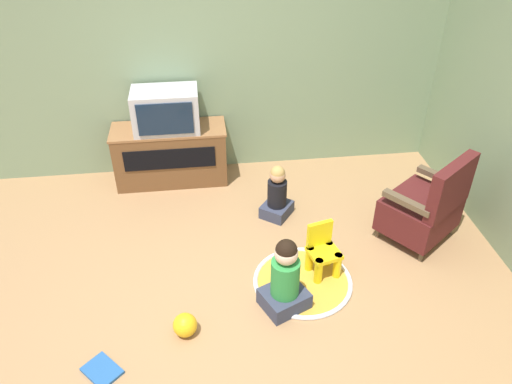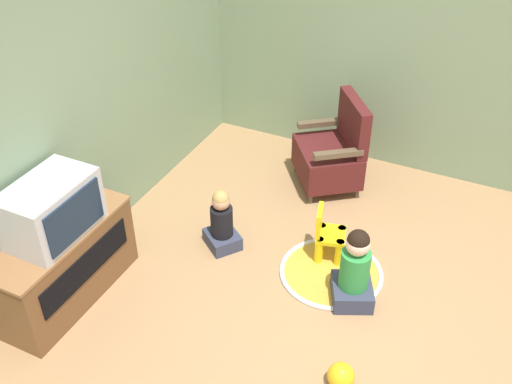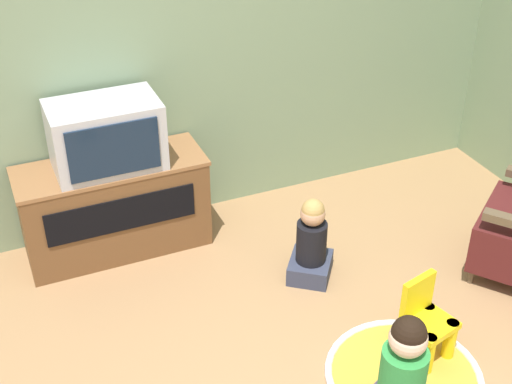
{
  "view_description": "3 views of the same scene",
  "coord_description": "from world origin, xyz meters",
  "views": [
    {
      "loc": [
        -0.21,
        -2.71,
        2.94
      ],
      "look_at": [
        0.21,
        0.6,
        0.62
      ],
      "focal_mm": 35.0,
      "sensor_mm": 36.0,
      "label": 1
    },
    {
      "loc": [
        -2.82,
        -0.8,
        3.26
      ],
      "look_at": [
        0.18,
        0.63,
        0.87
      ],
      "focal_mm": 42.0,
      "sensor_mm": 36.0,
      "label": 2
    },
    {
      "loc": [
        -1.19,
        -1.93,
        2.76
      ],
      "look_at": [
        -0.01,
        0.8,
        0.88
      ],
      "focal_mm": 50.0,
      "sensor_mm": 36.0,
      "label": 3
    }
  ],
  "objects": [
    {
      "name": "ground_plane",
      "position": [
        0.0,
        0.0,
        0.0
      ],
      "size": [
        30.0,
        30.0,
        0.0
      ],
      "primitive_type": "plane",
      "color": "#9E754C"
    },
    {
      "name": "wall_back",
      "position": [
        -0.29,
        2.13,
        1.42
      ],
      "size": [
        5.42,
        0.12,
        2.84
      ],
      "color": "gray",
      "rests_on": "ground_plane"
    },
    {
      "name": "wall_right",
      "position": [
        2.36,
        -0.41,
        1.42
      ],
      "size": [
        0.12,
        5.19,
        2.84
      ],
      "color": "gray",
      "rests_on": "ground_plane"
    },
    {
      "name": "tv_cabinet",
      "position": [
        -0.53,
        1.83,
        0.32
      ],
      "size": [
        1.15,
        0.44,
        0.61
      ],
      "color": "brown",
      "rests_on": "ground_plane"
    },
    {
      "name": "television",
      "position": [
        -0.53,
        1.82,
        0.82
      ],
      "size": [
        0.64,
        0.41,
        0.41
      ],
      "color": "#B7B7BC",
      "rests_on": "tv_cabinet"
    },
    {
      "name": "black_armchair",
      "position": [
        1.7,
        0.58,
        0.34
      ],
      "size": [
        0.81,
        0.79,
        0.86
      ],
      "rotation": [
        0.0,
        0.0,
        3.79
      ],
      "color": "brown",
      "rests_on": "ground_plane"
    },
    {
      "name": "yellow_kid_chair",
      "position": [
        0.71,
        0.26,
        0.2
      ],
      "size": [
        0.29,
        0.28,
        0.46
      ],
      "rotation": [
        0.0,
        0.0,
        0.26
      ],
      "color": "yellow",
      "rests_on": "ground_plane"
    },
    {
      "name": "play_mat",
      "position": [
        0.54,
        0.15,
        0.01
      ],
      "size": [
        0.81,
        0.81,
        0.04
      ],
      "color": "gold",
      "rests_on": "ground_plane"
    },
    {
      "name": "child_watching_left",
      "position": [
        0.34,
        -0.07,
        0.28
      ],
      "size": [
        0.42,
        0.4,
        0.65
      ],
      "rotation": [
        0.0,
        0.0,
        0.43
      ],
      "color": "#33384C",
      "rests_on": "ground_plane"
    },
    {
      "name": "child_watching_center",
      "position": [
        0.47,
        1.08,
        0.24
      ],
      "size": [
        0.36,
        0.37,
        0.55
      ],
      "rotation": [
        0.0,
        0.0,
        0.93
      ],
      "color": "#33384C",
      "rests_on": "ground_plane"
    },
    {
      "name": "toy_ball",
      "position": [
        -0.42,
        -0.25,
        0.09
      ],
      "size": [
        0.18,
        0.18,
        0.18
      ],
      "color": "yellow",
      "rests_on": "ground_plane"
    }
  ]
}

